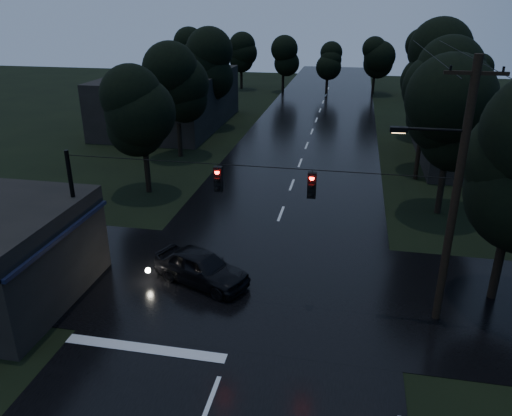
% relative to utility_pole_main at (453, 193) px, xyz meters
% --- Properties ---
extents(main_road, '(12.00, 120.00, 0.02)m').
position_rel_utility_pole_main_xyz_m(main_road, '(-7.41, 19.00, -5.26)').
color(main_road, black).
rests_on(main_road, ground).
extents(cross_street, '(60.00, 9.00, 0.02)m').
position_rel_utility_pole_main_xyz_m(cross_street, '(-7.41, 1.00, -5.26)').
color(cross_street, black).
rests_on(cross_street, ground).
extents(building_far_right, '(10.00, 14.00, 4.40)m').
position_rel_utility_pole_main_xyz_m(building_far_right, '(6.59, 23.00, -3.06)').
color(building_far_right, black).
rests_on(building_far_right, ground).
extents(building_far_left, '(10.00, 16.00, 5.00)m').
position_rel_utility_pole_main_xyz_m(building_far_left, '(-21.41, 29.00, -2.76)').
color(building_far_left, black).
rests_on(building_far_left, ground).
extents(utility_pole_main, '(3.50, 0.30, 10.00)m').
position_rel_utility_pole_main_xyz_m(utility_pole_main, '(0.00, 0.00, 0.00)').
color(utility_pole_main, black).
rests_on(utility_pole_main, ground).
extents(utility_pole_far, '(2.00, 0.30, 7.50)m').
position_rel_utility_pole_main_xyz_m(utility_pole_far, '(0.89, 17.00, -1.38)').
color(utility_pole_far, black).
rests_on(utility_pole_far, ground).
extents(anchor_pole_left, '(0.18, 0.18, 6.00)m').
position_rel_utility_pole_main_xyz_m(anchor_pole_left, '(-14.91, 0.00, -2.26)').
color(anchor_pole_left, black).
rests_on(anchor_pole_left, ground).
extents(span_signals, '(15.00, 0.37, 1.12)m').
position_rel_utility_pole_main_xyz_m(span_signals, '(-6.85, -0.01, -0.01)').
color(span_signals, black).
rests_on(span_signals, ground).
extents(tree_left_a, '(3.92, 3.92, 8.26)m').
position_rel_utility_pole_main_xyz_m(tree_left_a, '(-16.41, 11.00, -0.02)').
color(tree_left_a, black).
rests_on(tree_left_a, ground).
extents(tree_left_b, '(4.20, 4.20, 8.85)m').
position_rel_utility_pole_main_xyz_m(tree_left_b, '(-17.01, 19.00, 0.36)').
color(tree_left_b, black).
rests_on(tree_left_b, ground).
extents(tree_left_c, '(4.48, 4.48, 9.44)m').
position_rel_utility_pole_main_xyz_m(tree_left_c, '(-17.61, 29.00, 0.74)').
color(tree_left_c, black).
rests_on(tree_left_c, ground).
extents(tree_right_a, '(4.20, 4.20, 8.85)m').
position_rel_utility_pole_main_xyz_m(tree_right_a, '(1.59, 11.00, 0.36)').
color(tree_right_a, black).
rests_on(tree_right_a, ground).
extents(tree_right_b, '(4.48, 4.48, 9.44)m').
position_rel_utility_pole_main_xyz_m(tree_right_b, '(2.19, 19.00, 0.74)').
color(tree_right_b, black).
rests_on(tree_right_b, ground).
extents(tree_right_c, '(4.76, 4.76, 10.03)m').
position_rel_utility_pole_main_xyz_m(tree_right_c, '(2.79, 29.00, 1.11)').
color(tree_right_c, black).
rests_on(tree_right_c, ground).
extents(car, '(4.82, 3.35, 1.52)m').
position_rel_utility_pole_main_xyz_m(car, '(-9.73, 0.80, -4.50)').
color(car, black).
rests_on(car, ground).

